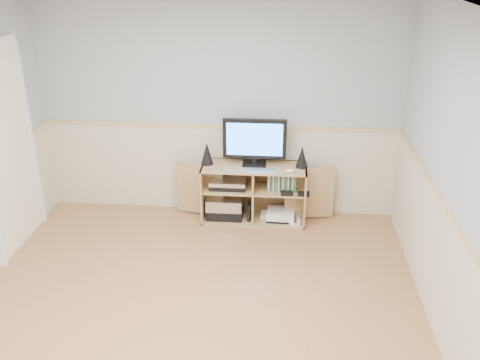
{
  "coord_description": "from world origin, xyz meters",
  "views": [
    {
      "loc": [
        0.72,
        -3.4,
        2.88
      ],
      "look_at": [
        0.33,
        1.2,
        0.84
      ],
      "focal_mm": 40.0,
      "sensor_mm": 36.0,
      "label": 1
    }
  ],
  "objects_px": {
    "media_cabinet": "(254,191)",
    "game_consoles": "(280,215)",
    "monitor": "(255,140)",
    "keyboard": "(261,171)"
  },
  "relations": [
    {
      "from": "keyboard",
      "to": "media_cabinet",
      "type": "bearing_deg",
      "value": 113.01
    },
    {
      "from": "media_cabinet",
      "to": "game_consoles",
      "type": "xyz_separation_m",
      "value": [
        0.3,
        -0.07,
        -0.26
      ]
    },
    {
      "from": "monitor",
      "to": "game_consoles",
      "type": "height_order",
      "value": "monitor"
    },
    {
      "from": "media_cabinet",
      "to": "monitor",
      "type": "height_order",
      "value": "monitor"
    },
    {
      "from": "monitor",
      "to": "game_consoles",
      "type": "relative_size",
      "value": 1.53
    },
    {
      "from": "monitor",
      "to": "game_consoles",
      "type": "bearing_deg",
      "value": -11.57
    },
    {
      "from": "game_consoles",
      "to": "keyboard",
      "type": "bearing_deg",
      "value": -148.87
    },
    {
      "from": "monitor",
      "to": "keyboard",
      "type": "height_order",
      "value": "monitor"
    },
    {
      "from": "monitor",
      "to": "media_cabinet",
      "type": "bearing_deg",
      "value": 90.0
    },
    {
      "from": "game_consoles",
      "to": "media_cabinet",
      "type": "bearing_deg",
      "value": 167.59
    }
  ]
}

